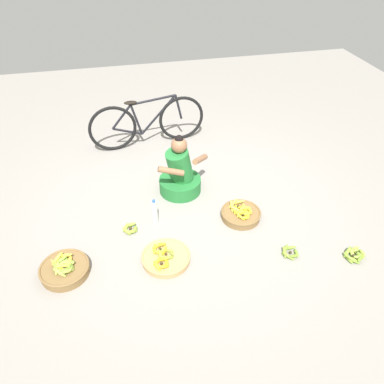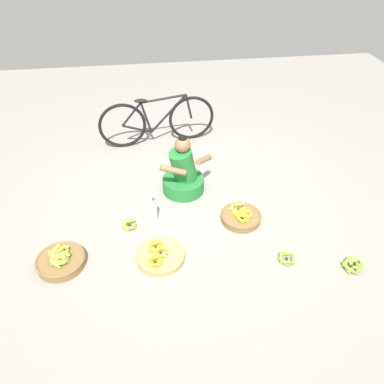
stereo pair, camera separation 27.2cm
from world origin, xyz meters
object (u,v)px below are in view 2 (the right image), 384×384
at_px(loose_bananas_mid_left, 129,225).
at_px(banana_basket_near_bicycle, 160,255).
at_px(loose_bananas_back_center, 353,265).
at_px(banana_basket_back_left, 61,261).
at_px(vendor_woman_front, 183,174).
at_px(water_bottle, 154,210).
at_px(banana_basket_back_right, 241,216).
at_px(loose_bananas_front_right, 286,258).
at_px(bicycle_leaning, 157,121).

bearing_deg(loose_bananas_mid_left, banana_basket_near_bicycle, -58.84).
bearing_deg(loose_bananas_back_center, banana_basket_back_left, 171.48).
relative_size(vendor_woman_front, banana_basket_near_bicycle, 1.58).
distance_m(loose_bananas_back_center, water_bottle, 2.16).
height_order(vendor_woman_front, banana_basket_back_right, vendor_woman_front).
bearing_deg(loose_bananas_front_right, banana_basket_back_left, 173.50).
distance_m(banana_basket_near_bicycle, loose_bananas_front_right, 1.28).
height_order(banana_basket_back_left, loose_bananas_back_center, banana_basket_back_left).
xyz_separation_m(loose_bananas_back_center, water_bottle, (-1.93, 0.98, 0.12)).
distance_m(vendor_woman_front, banana_basket_near_bicycle, 1.19).
height_order(bicycle_leaning, banana_basket_near_bicycle, bicycle_leaning).
height_order(banana_basket_near_bicycle, banana_basket_back_right, banana_basket_back_right).
relative_size(bicycle_leaning, loose_bananas_mid_left, 8.71).
bearing_deg(banana_basket_near_bicycle, water_bottle, 91.98).
bearing_deg(bicycle_leaning, banana_basket_back_left, -116.43).
height_order(banana_basket_back_right, loose_bananas_front_right, banana_basket_back_right).
distance_m(loose_bananas_mid_left, loose_bananas_back_center, 2.39).
height_order(banana_basket_back_right, loose_bananas_back_center, banana_basket_back_right).
bearing_deg(loose_bananas_front_right, loose_bananas_mid_left, 155.50).
bearing_deg(banana_basket_back_left, loose_bananas_back_center, -8.52).
height_order(banana_basket_near_bicycle, loose_bananas_front_right, banana_basket_near_bicycle).
relative_size(vendor_woman_front, water_bottle, 2.48).
bearing_deg(water_bottle, vendor_woman_front, 52.28).
xyz_separation_m(bicycle_leaning, banana_basket_near_bicycle, (-0.14, -2.33, -0.31)).
bearing_deg(bicycle_leaning, banana_basket_near_bicycle, -93.46).
xyz_separation_m(banana_basket_near_bicycle, loose_bananas_front_right, (1.27, -0.20, -0.02)).
distance_m(banana_basket_back_left, loose_bananas_mid_left, 0.82).
bearing_deg(loose_bananas_front_right, vendor_woman_front, 124.28).
height_order(banana_basket_back_left, banana_basket_near_bicycle, banana_basket_back_left).
xyz_separation_m(loose_bananas_front_right, loose_bananas_mid_left, (-1.58, 0.72, 0.00)).
bearing_deg(vendor_woman_front, bicycle_leaning, 100.80).
bearing_deg(vendor_woman_front, loose_bananas_mid_left, -139.35).
bearing_deg(loose_bananas_mid_left, loose_bananas_front_right, -24.50).
distance_m(banana_basket_near_bicycle, banana_basket_back_right, 1.06).
relative_size(loose_bananas_mid_left, loose_bananas_back_center, 0.78).
bearing_deg(banana_basket_near_bicycle, banana_basket_back_right, 25.47).
distance_m(banana_basket_back_left, water_bottle, 1.12).
xyz_separation_m(banana_basket_back_left, loose_bananas_mid_left, (0.68, 0.46, -0.03)).
xyz_separation_m(loose_bananas_front_right, loose_bananas_back_center, (0.64, -0.18, 0.00)).
xyz_separation_m(bicycle_leaning, banana_basket_back_left, (-1.13, -2.28, -0.30)).
distance_m(vendor_woman_front, bicycle_leaning, 1.25).
distance_m(banana_basket_near_bicycle, loose_bananas_back_center, 1.94).
relative_size(banana_basket_back_left, loose_bananas_back_center, 1.93).
xyz_separation_m(loose_bananas_front_right, water_bottle, (-1.29, 0.80, 0.12)).
distance_m(bicycle_leaning, water_bottle, 1.76).
height_order(loose_bananas_back_center, water_bottle, water_bottle).
xyz_separation_m(bicycle_leaning, loose_bananas_front_right, (1.13, -2.54, -0.33)).
bearing_deg(vendor_woman_front, banana_basket_near_bicycle, -108.71).
height_order(banana_basket_back_left, banana_basket_back_right, banana_basket_back_left).
height_order(vendor_woman_front, banana_basket_near_bicycle, vendor_woman_front).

